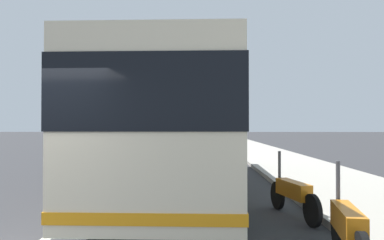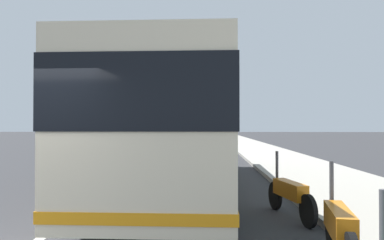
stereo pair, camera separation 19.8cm
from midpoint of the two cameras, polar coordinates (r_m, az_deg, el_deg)
name	(u,v)px [view 1 (the left image)]	position (r m, az deg, el deg)	size (l,w,h in m)	color
sidewalk_curb	(305,171)	(15.58, 15.75, -7.09)	(110.00, 3.60, 0.14)	#9E998E
lane_divider_line	(137,172)	(15.30, -8.36, -7.48)	(110.00, 0.16, 0.01)	silver
coach_bus	(180,125)	(11.10, -2.28, -0.74)	(12.48, 2.87, 3.11)	beige
motorcycle_mid_row	(348,229)	(5.45, 20.67, -14.57)	(2.17, 0.44, 1.27)	black
motorcycle_angled	(293,194)	(7.96, 13.75, -10.38)	(2.08, 0.51, 1.24)	black
car_oncoming	(185,142)	(26.17, -1.26, -3.26)	(4.76, 2.01, 1.39)	navy
car_far_distant	(161,136)	(44.34, -4.71, -2.27)	(4.17, 1.99, 1.44)	gold
car_ahead_same_lane	(167,134)	(49.78, -3.76, -2.07)	(4.41, 2.02, 1.55)	gray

